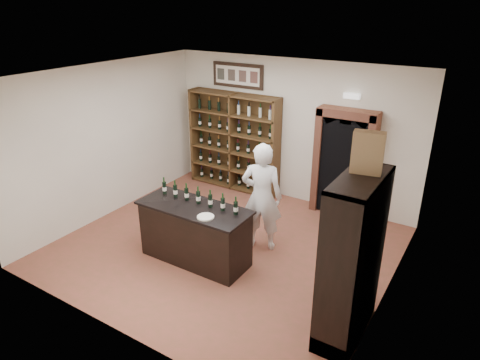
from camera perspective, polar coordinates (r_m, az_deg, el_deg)
name	(u,v)px	position (r m, az deg, el deg)	size (l,w,h in m)	color
floor	(226,246)	(7.71, -1.92, -8.84)	(5.50, 5.50, 0.00)	brown
ceiling	(223,76)	(6.64, -2.26, 13.74)	(5.50, 5.50, 0.00)	white
wall_back	(291,131)	(9.10, 6.80, 6.46)	(5.50, 0.04, 3.00)	silver
wall_left	(108,141)	(8.79, -17.17, 4.99)	(0.04, 5.00, 3.00)	silver
wall_right	(396,208)	(6.07, 20.06, -3.54)	(0.04, 5.00, 3.00)	silver
wine_shelf	(235,141)	(9.68, -0.72, 5.16)	(2.20, 0.38, 2.20)	#4E391B
framed_picture	(238,75)	(9.45, -0.30, 13.77)	(1.25, 0.04, 0.52)	black
arched_doorway	(344,161)	(8.63, 13.68, 2.49)	(1.17, 0.35, 2.17)	black
emergency_light	(352,96)	(8.37, 14.70, 10.79)	(0.30, 0.10, 0.10)	white
tasting_counter	(195,234)	(7.15, -6.01, -7.14)	(1.88, 0.78, 1.00)	black
counter_bottle_0	(164,188)	(7.38, -10.05, -1.03)	(0.07, 0.07, 0.30)	black
counter_bottle_1	(175,191)	(7.23, -8.62, -1.44)	(0.07, 0.07, 0.30)	black
counter_bottle_2	(187,194)	(7.09, -7.13, -1.87)	(0.07, 0.07, 0.30)	black
counter_bottle_3	(198,197)	(6.95, -5.58, -2.32)	(0.07, 0.07, 0.30)	black
counter_bottle_4	(210,201)	(6.82, -3.98, -2.78)	(0.07, 0.07, 0.30)	black
counter_bottle_5	(223,204)	(6.69, -2.30, -3.26)	(0.07, 0.07, 0.30)	black
counter_bottle_6	(236,208)	(6.57, -0.57, -3.75)	(0.07, 0.07, 0.30)	black
side_cabinet	(352,284)	(5.72, 14.66, -13.26)	(0.48, 1.20, 2.20)	black
shopkeeper	(262,197)	(7.28, 2.92, -2.27)	(0.70, 0.46, 1.93)	white
plate	(206,217)	(6.54, -4.61, -4.93)	(0.26, 0.26, 0.02)	white
wine_crate	(368,153)	(5.09, 16.66, 3.50)	(0.35, 0.15, 0.50)	tan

